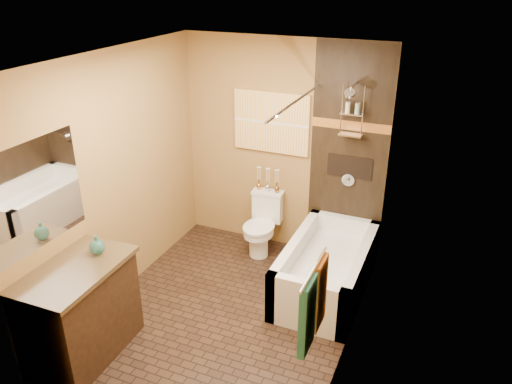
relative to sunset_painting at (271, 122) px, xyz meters
The scene contains 23 objects.
floor 2.14m from the sunset_painting, 84.97° to the right, with size 3.00×3.00×0.00m, color black.
wall_left 1.85m from the sunset_painting, 125.97° to the right, with size 0.02×3.00×2.50m, color olive.
wall_right 2.01m from the sunset_painting, 47.97° to the right, with size 0.02×3.00×2.50m, color olive.
wall_back 0.33m from the sunset_painting, 10.91° to the left, with size 2.40×0.02×2.50m, color olive.
wall_front 2.99m from the sunset_painting, 87.50° to the right, with size 2.40×0.02×2.50m, color olive.
ceiling 1.76m from the sunset_painting, 84.97° to the right, with size 3.00×3.00×0.00m, color silver.
alcove_tile_back 0.95m from the sunset_painting, ahead, with size 0.85×0.01×2.50m, color black.
alcove_tile_right 1.53m from the sunset_painting, 28.82° to the right, with size 0.01×1.50×2.50m, color black.
mosaic_band_back 0.91m from the sunset_painting, ahead, with size 0.85×0.01×0.10m, color #9A531C.
mosaic_band_right 1.50m from the sunset_painting, 29.00° to the right, with size 0.01×1.50×0.10m, color #9A531C.
alcove_niche 1.01m from the sunset_painting, ahead, with size 0.50×0.01×0.25m, color black.
shower_fixtures 0.94m from the sunset_painting, ahead, with size 0.24×0.33×1.16m.
curtain_rod 1.01m from the sunset_painting, 53.85° to the right, with size 0.03×0.03×1.55m, color silver.
towel_bar 2.83m from the sunset_painting, 63.12° to the right, with size 0.02×0.02×0.55m, color silver.
towel_teal 2.97m from the sunset_painting, 64.09° to the right, with size 0.05×0.22×0.52m, color #1F6A61.
towel_rust 2.75m from the sunset_painting, 61.70° to the right, with size 0.05×0.22×0.52m, color #8C5919.
sunset_painting is the anchor object (origin of this frame).
vanity_mirror 2.69m from the sunset_painting, 113.15° to the right, with size 0.01×1.00×0.90m, color white.
bathtub 1.78m from the sunset_painting, 37.95° to the right, with size 0.80×1.50×0.55m.
toilet 1.21m from the sunset_painting, 90.00° to the right, with size 0.38×0.56×0.73m.
vanity 2.82m from the sunset_painting, 107.80° to the right, with size 0.64×1.02×0.89m.
teal_bottle 2.40m from the sunset_painting, 108.64° to the right, with size 0.13×0.13×0.21m, color #236A61, non-canonical shape.
bud_vases 0.67m from the sunset_painting, 90.00° to the right, with size 0.29×0.06×0.29m.
Camera 1 is at (1.85, -3.62, 3.19)m, focal length 35.00 mm.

